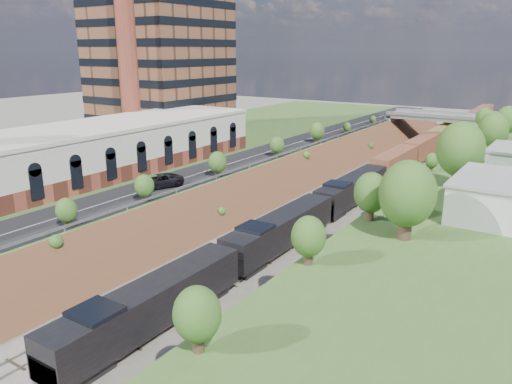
% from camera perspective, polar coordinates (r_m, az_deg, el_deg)
% --- Properties ---
extents(platform_left, '(44.00, 180.00, 5.00)m').
position_cam_1_polar(platform_left, '(91.99, -10.58, 3.33)').
color(platform_left, '#3D6127').
rests_on(platform_left, ground).
extents(embankment_left, '(10.00, 180.00, 10.00)m').
position_cam_1_polar(embankment_left, '(79.38, 1.11, -0.28)').
color(embankment_left, brown).
rests_on(embankment_left, ground).
extents(embankment_right, '(10.00, 180.00, 10.00)m').
position_cam_1_polar(embankment_right, '(70.73, 16.39, -3.01)').
color(embankment_right, brown).
rests_on(embankment_right, ground).
extents(rail_left_track, '(1.58, 180.00, 0.18)m').
position_cam_1_polar(rail_left_track, '(75.41, 6.52, -1.19)').
color(rail_left_track, gray).
rests_on(rail_left_track, ground).
extents(rail_right_track, '(1.58, 180.00, 0.18)m').
position_cam_1_polar(rail_right_track, '(73.35, 10.14, -1.84)').
color(rail_right_track, gray).
rests_on(rail_right_track, ground).
extents(road, '(8.00, 180.00, 0.10)m').
position_cam_1_polar(road, '(80.54, -1.58, 3.67)').
color(road, black).
rests_on(road, platform_left).
extents(guardrail, '(0.10, 171.00, 0.70)m').
position_cam_1_polar(guardrail, '(78.05, 0.81, 3.65)').
color(guardrail, '#99999E').
rests_on(guardrail, platform_left).
extents(commercial_building, '(14.30, 62.30, 7.00)m').
position_cam_1_polar(commercial_building, '(72.83, -19.91, 4.16)').
color(commercial_building, brown).
rests_on(commercial_building, platform_left).
extents(smokestack, '(3.20, 3.20, 40.00)m').
position_cam_1_polar(smokestack, '(89.23, -14.66, 17.28)').
color(smokestack, brown).
rests_on(smokestack, platform_left).
extents(overpass, '(24.50, 8.30, 7.40)m').
position_cam_1_polar(overpass, '(131.08, 20.14, 7.44)').
color(overpass, gray).
rests_on(overpass, ground).
extents(white_building_near, '(9.00, 12.00, 4.00)m').
position_cam_1_polar(white_building_near, '(58.87, 26.21, -0.71)').
color(white_building_near, silver).
rests_on(white_building_near, platform_right).
extents(tree_right_large, '(5.25, 5.25, 7.61)m').
position_cam_1_polar(tree_right_large, '(48.02, 16.93, -0.26)').
color(tree_right_large, '#473323').
rests_on(tree_right_large, platform_right).
extents(tree_left_crest, '(2.45, 2.45, 3.55)m').
position_cam_1_polar(tree_left_crest, '(50.39, -24.76, -3.10)').
color(tree_left_crest, '#473323').
rests_on(tree_left_crest, platform_left).
extents(freight_train, '(3.28, 166.55, 4.84)m').
position_cam_1_polar(freight_train, '(106.91, 18.18, 4.70)').
color(freight_train, black).
rests_on(freight_train, ground).
extents(suv, '(5.11, 6.86, 1.73)m').
position_cam_1_polar(suv, '(65.29, -11.05, 1.25)').
color(suv, black).
rests_on(suv, road).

